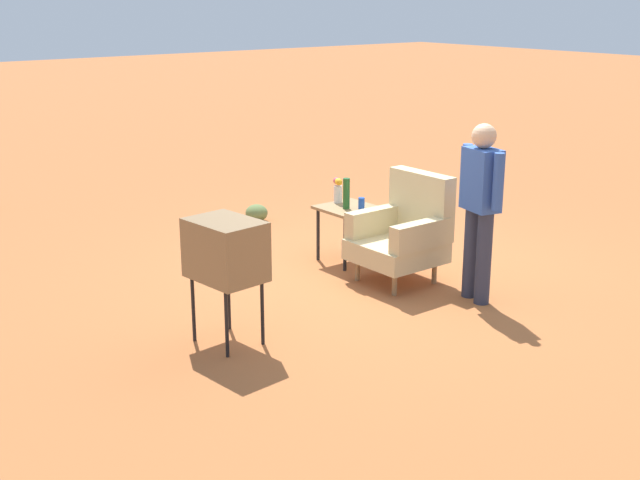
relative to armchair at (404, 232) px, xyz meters
name	(u,v)px	position (x,y,z in m)	size (l,w,h in m)	color
ground_plane	(382,276)	(-0.21, -0.09, -0.50)	(60.00, 60.00, 0.00)	#AD6033
armchair	(404,232)	(0.00, 0.00, 0.00)	(0.79, 0.79, 1.06)	#937047
side_table	(348,215)	(-0.80, -0.05, 0.01)	(0.56, 0.56, 0.59)	black
tv_on_stand	(226,251)	(0.25, -2.18, 0.28)	(0.64, 0.50, 1.03)	black
person_standing	(480,201)	(0.82, 0.15, 0.44)	(0.56, 0.30, 1.64)	#2D3347
bottle_wine_green	(346,194)	(-0.75, -0.12, 0.26)	(0.07, 0.07, 0.32)	#1E5623
soda_can_blue	(361,203)	(-0.64, -0.01, 0.16)	(0.07, 0.07, 0.12)	blue
flower_vase	(338,189)	(-1.01, -0.02, 0.24)	(0.15, 0.10, 0.27)	silver
shrub_near	(257,213)	(-2.73, 0.07, -0.39)	(0.28, 0.28, 0.21)	olive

